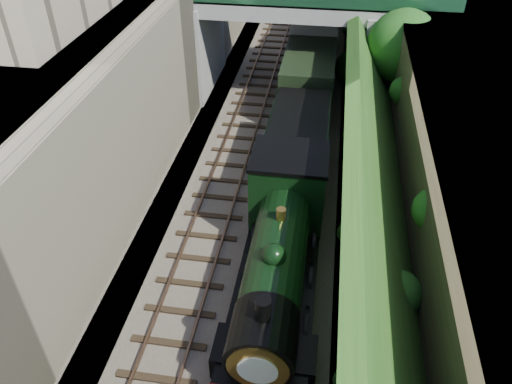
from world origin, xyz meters
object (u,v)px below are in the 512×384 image
tender (298,147)px  tree (405,48)px  road_bridge (309,28)px  locomotive (279,253)px

tender → tree: bearing=47.9°
road_bridge → locomotive: size_ratio=1.56×
tree → tender: (-4.71, -5.22, -3.03)m
tree → locomotive: (-4.71, -12.58, -2.75)m
tender → road_bridge: bearing=91.6°
tree → locomotive: bearing=-110.5°
road_bridge → tender: road_bridge is taller
tree → tender: size_ratio=1.10×
road_bridge → tree: road_bridge is taller
locomotive → tender: bearing=90.0°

